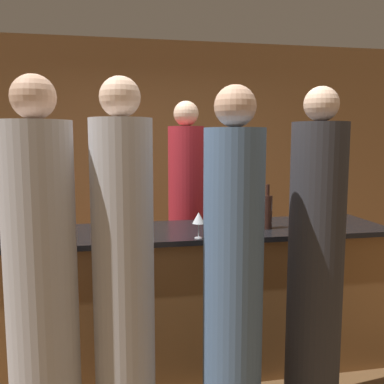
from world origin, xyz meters
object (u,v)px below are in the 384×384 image
Objects in this scene: guest_2 at (233,280)px; bartender at (186,219)px; guest_1 at (315,267)px; guest_3 at (124,278)px; ice_bucket at (25,216)px; guest_0 at (42,286)px; wine_bottle_0 at (321,209)px; wine_bottle_1 at (267,211)px.

bartender is at bearing 88.99° from guest_2.
guest_3 is at bearing -178.95° from guest_1.
guest_0 is at bearing -75.34° from ice_bucket.
ice_bucket is (-1.23, -0.66, 0.19)m from bartender.
wine_bottle_0 is at bearing 140.50° from bartender.
guest_1 is 0.86m from wine_bottle_0.
bartender is 1.55m from guest_1.
guest_3 is (0.41, 0.03, 0.01)m from guest_0.
guest_1 is at bearing 1.76° from guest_0.
ice_bucket is (-2.13, 0.08, -0.00)m from wine_bottle_0.
bartender is 1.01× the size of guest_3.
guest_0 is 0.98m from guest_2.
guest_3 is 9.16× the size of ice_bucket.
wine_bottle_1 is 1.67m from ice_bucket.
bartender is 1.82m from guest_0.
guest_2 is 0.98× the size of guest_3.
guest_3 is 6.81× the size of wine_bottle_0.
wine_bottle_0 is (1.90, 0.78, 0.21)m from guest_0.
guest_1 is at bearing -83.35° from wine_bottle_1.
wine_bottle_1 is (0.42, -0.87, 0.21)m from bartender.
ice_bucket is at bearing 127.10° from guest_3.
guest_0 is at bearing 56.50° from bartender.
guest_1 reaches higher than ice_bucket.
guest_1 reaches higher than guest_2.
guest_0 is 2.06m from wine_bottle_0.
bartender reaches higher than ice_bucket.
guest_2 is (-0.52, -0.10, -0.01)m from guest_1.
guest_1 is 1.92m from ice_bucket.
guest_3 reaches higher than ice_bucket.
guest_2 is at bearing 88.99° from bartender.
bartender reaches higher than wine_bottle_1.
bartender reaches higher than guest_3.
ice_bucket is at bearing 142.64° from guest_2.
guest_1 is at bearing 1.05° from guest_3.
wine_bottle_1 reaches higher than wine_bottle_0.
guest_0 is at bearing -157.80° from wine_bottle_0.
ice_bucket is (-1.65, 0.21, -0.02)m from wine_bottle_1.
wine_bottle_1 is at bearing -7.40° from ice_bucket.
wine_bottle_0 is at bearing 15.42° from wine_bottle_1.
bartender is 1.57m from guest_2.
guest_0 is 6.80× the size of wine_bottle_0.
guest_3 reaches higher than guest_0.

